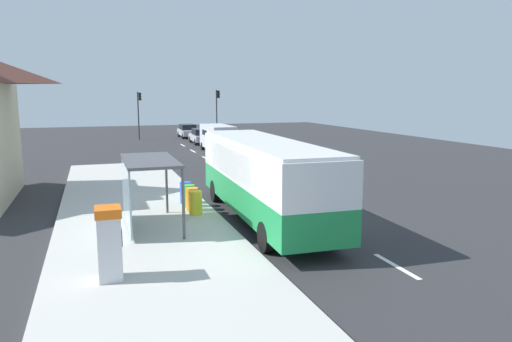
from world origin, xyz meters
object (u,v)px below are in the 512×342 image
Objects in this scene: sedan_far at (201,136)px; traffic_light_far_side at (139,108)px; white_van at (218,136)px; recycling_bin_orange at (192,199)px; ticket_machine at (109,243)px; recycling_bin_yellow at (196,203)px; sedan_near at (188,131)px; recycling_bin_green at (189,196)px; bus at (263,175)px; recycling_bin_blue at (186,193)px; traffic_light_near_side at (217,106)px; bus_shelter at (141,176)px.

sedan_far is 8.96m from traffic_light_far_side.
white_van is 21.71m from recycling_bin_orange.
ticket_machine is 2.04× the size of recycling_bin_yellow.
recycling_bin_yellow is at bearing -106.62° from white_van.
sedan_near is at bearing 89.99° from sedan_far.
white_van is at bearing 72.29° from recycling_bin_green.
bus is 36.51m from traffic_light_far_side.
white_van is at bearing -90.78° from sedan_far.
sedan_near is 4.65× the size of recycling_bin_blue.
recycling_bin_blue is (-2.49, 3.24, -1.19)m from bus.
sedan_near is 7.09m from sedan_far.
recycling_bin_blue is at bearing -106.65° from traffic_light_near_side.
recycling_bin_blue is 0.18× the size of traffic_light_near_side.
white_van is 1.18× the size of sedan_far.
traffic_light_near_side is 8.64m from traffic_light_far_side.
bus is 11.66× the size of recycling_bin_blue.
sedan_far is 27.35m from recycling_bin_blue.
bus is 2.05× the size of traffic_light_near_side.
traffic_light_near_side is (7.21, 35.65, 1.73)m from bus.
recycling_bin_green is 0.70m from recycling_bin_blue.
recycling_bin_yellow is at bearing -90.00° from recycling_bin_orange.
bus_shelter reaches higher than sedan_near.
bus_shelter is (-8.71, -37.03, 1.31)m from sedan_near.
recycling_bin_blue is at bearing 56.74° from bus_shelter.
sedan_near is 2.28× the size of ticket_machine.
sedan_far is 4.67× the size of recycling_bin_blue.
traffic_light_far_side reaches higher than recycling_bin_yellow.
white_van is 0.97× the size of traffic_light_near_side.
traffic_light_far_side reaches higher than recycling_bin_blue.
white_van is 14.33m from sedan_near.
bus is at bearing 39.24° from ticket_machine.
traffic_light_near_side reaches higher than recycling_bin_yellow.
recycling_bin_blue is at bearing -108.31° from white_van.
traffic_light_near_side is (9.69, 33.11, 2.92)m from recycling_bin_green.
sedan_far is at bearing 76.59° from recycling_bin_green.
sedan_near is 4.65× the size of recycling_bin_green.
bus is 7.78m from ticket_machine.
recycling_bin_green is (3.51, 7.44, -0.52)m from ticket_machine.
traffic_light_far_side is at bearing -175.24° from sedan_near.
sedan_near is at bearing 79.29° from recycling_bin_green.
traffic_light_far_side is at bearing 83.64° from ticket_machine.
sedan_far is at bearing -90.01° from sedan_near.
ticket_machine is at bearing -120.16° from recycling_bin_yellow.
traffic_light_near_side is at bearing 74.00° from recycling_bin_orange.
recycling_bin_orange is 34.74m from traffic_light_far_side.
bus is 3.75m from recycling_bin_green.
bus_shelter is (-2.21, -2.67, 1.44)m from recycling_bin_green.
recycling_bin_yellow is at bearing -105.69° from traffic_light_near_side.
recycling_bin_yellow is at bearing -90.00° from recycling_bin_blue.
traffic_light_far_side reaches higher than bus_shelter.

